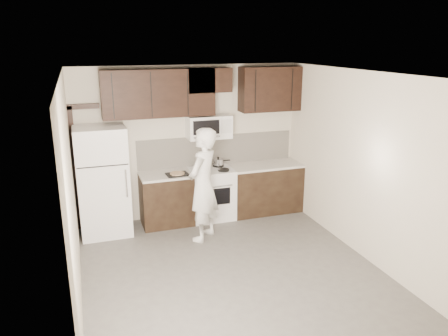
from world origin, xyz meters
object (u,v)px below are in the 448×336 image
stove (211,193)px  microwave (209,127)px  refrigerator (103,181)px  person (203,185)px

stove → microwave: microwave is taller
microwave → refrigerator: 2.00m
stove → microwave: 1.20m
stove → microwave: size_ratio=1.24×
stove → refrigerator: 1.90m
microwave → person: size_ratio=0.42×
microwave → person: 1.22m
stove → refrigerator: size_ratio=0.52×
stove → person: (-0.37, -0.78, 0.45)m
refrigerator → microwave: bearing=5.1°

